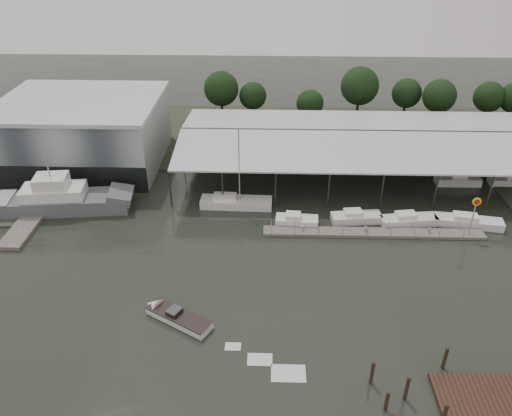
{
  "coord_description": "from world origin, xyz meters",
  "views": [
    {
      "loc": [
        1.66,
        -43.29,
        35.6
      ],
      "look_at": [
        -0.02,
        11.86,
        2.5
      ],
      "focal_mm": 35.0,
      "sensor_mm": 36.0,
      "label": 1
    }
  ],
  "objects_px": {
    "grey_trawler": "(64,199)",
    "shell_fuel_sign": "(475,209)",
    "white_sailboat": "(235,202)",
    "speedboat_underway": "(174,315)"
  },
  "relations": [
    {
      "from": "white_sailboat",
      "to": "speedboat_underway",
      "type": "distance_m",
      "value": 22.87
    },
    {
      "from": "speedboat_underway",
      "to": "white_sailboat",
      "type": "bearing_deg",
      "value": -71.55
    },
    {
      "from": "grey_trawler",
      "to": "white_sailboat",
      "type": "relative_size",
      "value": 1.58
    },
    {
      "from": "grey_trawler",
      "to": "shell_fuel_sign",
      "type": "bearing_deg",
      "value": -12.05
    },
    {
      "from": "shell_fuel_sign",
      "to": "grey_trawler",
      "type": "distance_m",
      "value": 53.64
    },
    {
      "from": "speedboat_underway",
      "to": "shell_fuel_sign",
      "type": "bearing_deg",
      "value": -125.01
    },
    {
      "from": "shell_fuel_sign",
      "to": "grey_trawler",
      "type": "bearing_deg",
      "value": 174.74
    },
    {
      "from": "shell_fuel_sign",
      "to": "speedboat_underway",
      "type": "bearing_deg",
      "value": -155.3
    },
    {
      "from": "shell_fuel_sign",
      "to": "white_sailboat",
      "type": "relative_size",
      "value": 0.47
    },
    {
      "from": "white_sailboat",
      "to": "speedboat_underway",
      "type": "relative_size",
      "value": 0.69
    }
  ]
}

